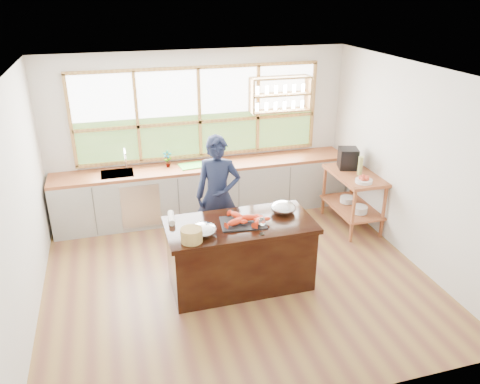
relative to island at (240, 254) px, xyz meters
name	(u,v)px	position (x,y,z in m)	size (l,w,h in m)	color
ground_plane	(236,275)	(0.00, 0.20, -0.45)	(5.00, 5.00, 0.00)	olive
room_shell	(227,140)	(0.02, 0.71, 1.30)	(5.02, 4.52, 2.71)	silver
back_counter	(204,190)	(-0.02, 2.14, 0.00)	(4.90, 0.63, 0.90)	#ACAAA2
right_shelf_unit	(354,191)	(2.19, 1.09, 0.15)	(0.62, 1.10, 0.90)	#96532E
island	(240,254)	(0.00, 0.00, 0.00)	(1.85, 0.90, 0.90)	black
cook	(218,196)	(-0.06, 0.92, 0.42)	(0.64, 0.42, 1.75)	#151B34
potted_plant	(167,159)	(-0.59, 2.20, 0.58)	(0.14, 0.10, 0.27)	slate
cutting_board	(192,166)	(-0.21, 2.14, 0.45)	(0.40, 0.30, 0.01)	#59CC44
espresso_machine	(348,158)	(2.19, 1.37, 0.61)	(0.29, 0.31, 0.33)	black
wine_bottle	(360,166)	(2.24, 1.06, 0.59)	(0.07, 0.07, 0.29)	#9FA857
fruit_bowl	(364,180)	(2.14, 0.75, 0.49)	(0.26, 0.26, 0.11)	silver
slate_board	(243,223)	(0.03, -0.02, 0.45)	(0.55, 0.40, 0.02)	black
lobster_pile	(245,219)	(0.05, -0.02, 0.50)	(0.52, 0.44, 0.08)	red
mixing_bowl_left	(204,230)	(-0.50, -0.17, 0.51)	(0.32, 0.32, 0.15)	silver
mixing_bowl_right	(283,208)	(0.62, 0.13, 0.52)	(0.33, 0.33, 0.16)	silver
wine_glass	(262,222)	(0.17, -0.34, 0.61)	(0.08, 0.08, 0.22)	white
wicker_basket	(191,235)	(-0.66, -0.28, 0.53)	(0.25, 0.25, 0.16)	#B28C4B
parchment_roll	(171,218)	(-0.81, 0.29, 0.49)	(0.08, 0.08, 0.30)	silver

